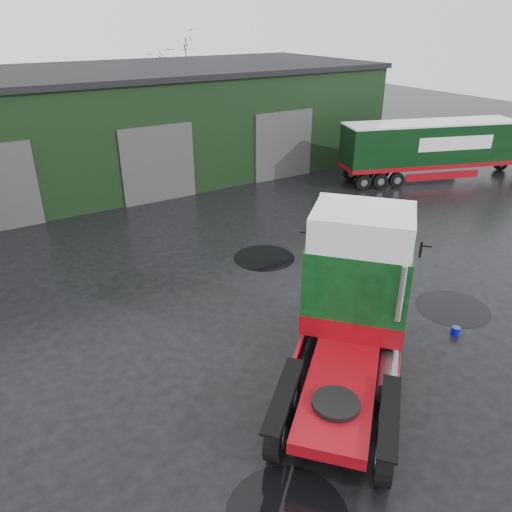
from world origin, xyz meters
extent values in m
plane|color=black|center=(0.00, 0.00, 0.00)|extent=(100.00, 100.00, 0.00)
cube|color=black|center=(2.00, 20.00, 3.00)|extent=(32.00, 12.00, 6.00)
cube|color=black|center=(2.00, 20.00, 6.15)|extent=(32.40, 12.40, 0.30)
cylinder|color=#0808B0|center=(5.03, -2.79, 0.13)|extent=(0.36, 0.36, 0.26)
cylinder|color=black|center=(2.90, 5.03, 0.00)|extent=(2.53, 2.53, 0.01)
cylinder|color=black|center=(6.27, -1.71, 0.00)|extent=(2.48, 2.48, 0.01)
camera|label=1|loc=(-7.17, -10.57, 9.05)|focal=35.00mm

